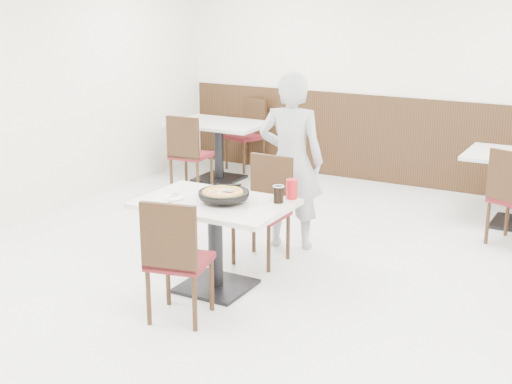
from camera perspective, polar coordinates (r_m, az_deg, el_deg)
The scene contains 20 objects.
floor at distance 6.13m, azimuth 1.00°, elevation -6.94°, with size 7.00×7.00×0.00m, color silver.
wall_back at distance 8.94m, azimuth 11.73°, elevation 9.35°, with size 6.00×0.04×2.80m, color silver.
wall_left at distance 7.59m, azimuth -19.59°, elevation 7.61°, with size 0.04×7.00×2.80m, color silver.
wainscot_back at distance 9.06m, azimuth 11.39°, elevation 3.99°, with size 5.90×0.03×1.10m, color black.
main_table at distance 5.82m, azimuth -3.27°, elevation -4.27°, with size 1.20×0.80×0.75m, color silver, non-canonical shape.
chair_near at distance 5.29m, azimuth -6.12°, elevation -5.28°, with size 0.42×0.42×0.95m, color black, non-canonical shape.
chair_far at distance 6.34m, azimuth 0.40°, elevation -1.57°, with size 0.42×0.42×0.95m, color black, non-canonical shape.
trivet at distance 5.72m, azimuth -2.45°, elevation -0.47°, with size 0.13×0.13×0.04m, color black.
pizza_pan at distance 5.66m, azimuth -2.59°, elevation -0.40°, with size 0.39×0.39×0.01m, color black.
pizza at distance 5.66m, azimuth -2.66°, elevation -0.21°, with size 0.29×0.29×0.02m, color gold.
pizza_server at distance 5.67m, azimuth -2.14°, elevation 0.18°, with size 0.08×0.10×0.00m, color silver.
napkin at distance 5.79m, azimuth -7.28°, elevation -0.55°, with size 0.18×0.18×0.00m, color silver.
side_plate at distance 5.79m, azimuth -6.69°, elevation -0.46°, with size 0.18×0.18×0.01m, color white.
fork at distance 5.78m, azimuth -6.74°, elevation -0.38°, with size 0.02×0.18×0.00m, color silver.
cola_glass at distance 5.64m, azimuth 1.81°, elevation -0.22°, with size 0.08×0.08×0.13m, color black.
red_cup at distance 5.74m, azimuth 2.88°, elevation 0.24°, with size 0.09×0.09×0.16m, color #A91116.
diner_person at distance 6.64m, azimuth 2.82°, elevation 2.47°, with size 0.61×0.40×1.67m, color #B0B0B5.
bg_table_left at distance 9.15m, azimuth -2.99°, elevation 3.28°, with size 1.20×0.80×0.75m, color silver, non-canonical shape.
bg_chair_left_near at distance 8.60m, azimuth -5.21°, elevation 3.10°, with size 0.42×0.42×0.95m, color black, non-canonical shape.
bg_chair_left_far at distance 9.66m, azimuth -0.89°, elevation 4.59°, with size 0.42×0.42×0.95m, color black, non-canonical shape.
Camera 1 is at (2.63, -4.99, 2.39)m, focal length 50.00 mm.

